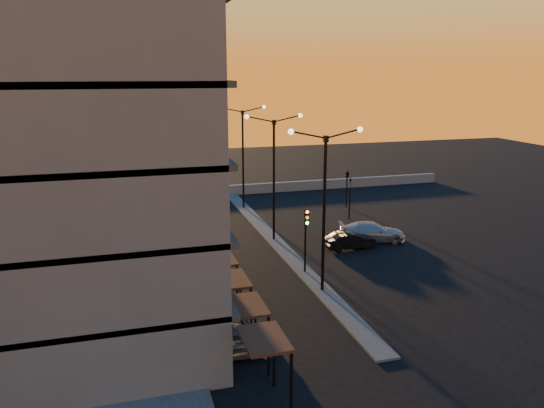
{
  "coord_description": "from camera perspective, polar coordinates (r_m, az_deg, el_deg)",
  "views": [
    {
      "loc": [
        -10.8,
        -26.75,
        12.44
      ],
      "look_at": [
        -1.57,
        5.09,
        4.14
      ],
      "focal_mm": 35.0,
      "sensor_mm": 36.0,
      "label": 1
    }
  ],
  "objects": [
    {
      "name": "sidewalk_west",
      "position": [
        33.15,
        -14.62,
        -8.36
      ],
      "size": [
        5.0,
        40.0,
        0.12
      ],
      "primitive_type": "cube",
      "color": "#494947",
      "rests_on": "ground"
    },
    {
      "name": "signal_east_b",
      "position": [
        50.02,
        8.09,
        3.15
      ],
      "size": [
        0.42,
        1.99,
        3.6
      ],
      "color": "black",
      "rests_on": "ground"
    },
    {
      "name": "streetlamp_mid",
      "position": [
        38.91,
        0.2,
        3.92
      ],
      "size": [
        4.32,
        0.32,
        9.51
      ],
      "color": "black",
      "rests_on": "ground"
    },
    {
      "name": "car_hatchback",
      "position": [
        24.6,
        -4.27,
        -14.41
      ],
      "size": [
        4.32,
        1.8,
        1.46
      ],
      "primitive_type": "imported",
      "rotation": [
        0.0,
        0.0,
        1.55
      ],
      "color": "#9DA0A4",
      "rests_on": "ground"
    },
    {
      "name": "streetlamp_near",
      "position": [
        29.65,
        5.66,
        0.63
      ],
      "size": [
        4.32,
        0.32,
        9.51
      ],
      "color": "black",
      "rests_on": "ground"
    },
    {
      "name": "building",
      "position": [
        26.97,
        -23.51,
        11.8
      ],
      "size": [
        14.35,
        17.08,
        25.0
      ],
      "color": "slate",
      "rests_on": "ground"
    },
    {
      "name": "traffic_light_main",
      "position": [
        32.94,
        3.7,
        -2.83
      ],
      "size": [
        0.28,
        0.44,
        4.25
      ],
      "color": "black",
      "rests_on": "ground"
    },
    {
      "name": "parapet",
      "position": [
        55.58,
        -2.48,
        1.63
      ],
      "size": [
        44.0,
        0.5,
        1.0
      ],
      "primitive_type": "cube",
      "color": "slate",
      "rests_on": "ground"
    },
    {
      "name": "median",
      "position": [
        40.25,
        0.19,
        -3.86
      ],
      "size": [
        1.2,
        36.0,
        0.12
      ],
      "primitive_type": "cube",
      "color": "#494947",
      "rests_on": "ground"
    },
    {
      "name": "signal_east_a",
      "position": [
        46.09,
        8.37,
        0.72
      ],
      "size": [
        0.13,
        0.16,
        3.6
      ],
      "color": "black",
      "rests_on": "ground"
    },
    {
      "name": "ground",
      "position": [
        31.41,
        5.41,
        -9.34
      ],
      "size": [
        120.0,
        120.0,
        0.0
      ],
      "primitive_type": "plane",
      "color": "black",
      "rests_on": "ground"
    },
    {
      "name": "streetlamp_far",
      "position": [
        48.46,
        -3.15,
        5.91
      ],
      "size": [
        4.32,
        0.32,
        9.51
      ],
      "color": "black",
      "rests_on": "ground"
    },
    {
      "name": "car_wagon",
      "position": [
        40.66,
        10.7,
        -2.95
      ],
      "size": [
        5.32,
        3.22,
        1.44
      ],
      "primitive_type": "imported",
      "rotation": [
        0.0,
        0.0,
        1.31
      ],
      "color": "#B8BAC1",
      "rests_on": "ground"
    },
    {
      "name": "car_sedan",
      "position": [
        38.71,
        8.38,
        -3.88
      ],
      "size": [
        3.81,
        1.42,
        1.24
      ],
      "primitive_type": "imported",
      "rotation": [
        0.0,
        0.0,
        1.6
      ],
      "color": "black",
      "rests_on": "ground"
    }
  ]
}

